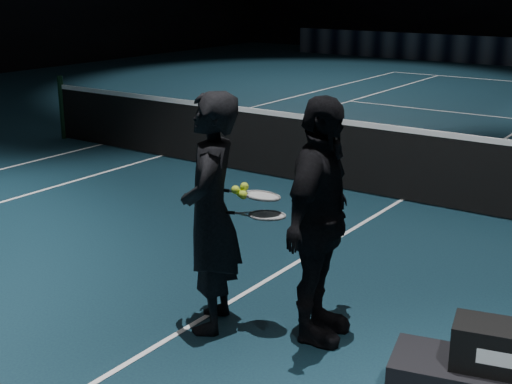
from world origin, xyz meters
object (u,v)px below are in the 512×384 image
player_a (211,214)px  tennis_balls (243,192)px  player_b (319,222)px  racket_lower (267,215)px  racket_upper (262,196)px

player_a → tennis_balls: bearing=85.8°
player_b → racket_lower: size_ratio=2.81×
player_a → racket_upper: player_a is taller
player_a → racket_upper: size_ratio=2.81×
player_b → racket_upper: (-0.43, -0.13, 0.16)m
player_a → tennis_balls: player_a is taller
racket_upper → tennis_balls: tennis_balls is taller
player_a → racket_lower: player_a is taller
tennis_balls → racket_upper: bearing=35.5°
racket_lower → tennis_balls: size_ratio=5.67×
player_b → racket_upper: player_b is taller
player_a → tennis_balls: 0.32m
player_a → player_b: (0.79, 0.32, 0.00)m
player_b → tennis_balls: 0.63m
player_b → player_a: bearing=100.8°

